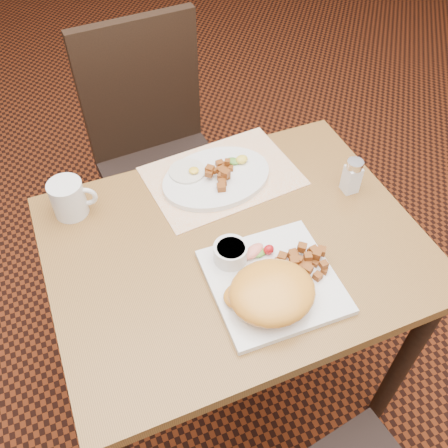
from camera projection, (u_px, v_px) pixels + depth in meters
ground at (232, 376)px, 1.78m from camera, size 8.00×8.00×0.00m
table at (235, 269)px, 1.30m from camera, size 0.90×0.70×0.75m
chair_far at (158, 149)px, 1.78m from camera, size 0.45×0.46×0.97m
placemat at (222, 176)px, 1.38m from camera, size 0.42×0.31×0.00m
plate_square at (273, 281)px, 1.13m from camera, size 0.29×0.29×0.02m
plate_oval at (216, 178)px, 1.36m from camera, size 0.33×0.26×0.02m
hollandaise_mound at (271, 293)px, 1.06m from camera, size 0.19×0.17×0.07m
ramekin at (230, 252)px, 1.15m from camera, size 0.08×0.08×0.04m
garnish_sq at (258, 251)px, 1.17m from camera, size 0.08×0.05×0.03m
fried_egg at (188, 171)px, 1.36m from camera, size 0.10×0.10×0.02m
garnish_ov at (238, 160)px, 1.38m from camera, size 0.07×0.05×0.02m
salt_shaker at (352, 176)px, 1.30m from camera, size 0.04×0.04×0.10m
coffee_mug at (69, 198)px, 1.25m from camera, size 0.12×0.09×0.10m
home_fries_sq at (305, 260)px, 1.14m from camera, size 0.12×0.10×0.03m
home_fries_ov at (221, 173)px, 1.34m from camera, size 0.09×0.11×0.04m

